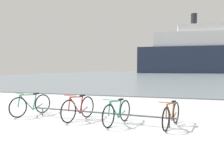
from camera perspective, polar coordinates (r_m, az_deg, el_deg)
ground at (r=57.61m, az=15.26°, el=1.96°), size 80.00×132.00×0.08m
bike_rack at (r=7.53m, az=-3.12°, el=-6.88°), size 4.79×0.53×0.31m
bicycle_0 at (r=8.97m, az=-18.72°, el=-4.70°), size 0.64×1.65×0.82m
bicycle_1 at (r=7.79m, az=-7.99°, el=-5.73°), size 0.54×1.65×0.84m
bicycle_2 at (r=7.14m, az=1.24°, el=-6.75°), size 0.54×1.64×0.79m
bicycle_3 at (r=7.02m, az=13.90°, el=-7.13°), size 0.52×1.66×0.76m
ferry_ship at (r=86.85m, az=23.62°, el=6.76°), size 52.59×13.80×19.83m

